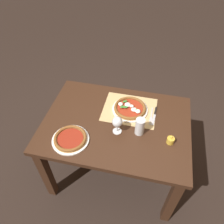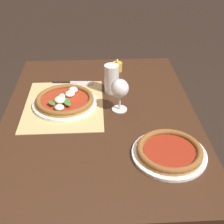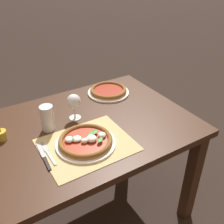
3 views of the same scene
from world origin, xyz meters
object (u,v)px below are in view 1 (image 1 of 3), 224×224
object	(u,v)px
pizza_near	(130,108)
pint_glass	(140,127)
fork	(151,116)
pizza_far	(70,139)
knife	(154,116)
wine_glass	(117,122)
votive_candle	(170,141)

from	to	relation	value
pizza_near	pint_glass	size ratio (longest dim) A/B	2.09
fork	pizza_far	bearing A→B (deg)	33.64
pint_glass	knife	size ratio (longest dim) A/B	0.67
pizza_near	pizza_far	bearing A→B (deg)	47.29
pizza_far	fork	world-z (taller)	pizza_far
pint_glass	fork	bearing A→B (deg)	-111.83
pizza_near	fork	bearing A→B (deg)	169.13
pizza_near	pizza_far	distance (m)	0.56
knife	wine_glass	bearing A→B (deg)	40.18
knife	pint_glass	bearing A→B (deg)	63.32
pizza_far	fork	xyz separation A→B (m)	(-0.57, -0.38, -0.01)
pizza_near	wine_glass	bearing A→B (deg)	76.99
pint_glass	fork	world-z (taller)	pint_glass
pizza_far	wine_glass	world-z (taller)	wine_glass
wine_glass	fork	xyz separation A→B (m)	(-0.25, -0.22, -0.10)
pizza_near	knife	bearing A→B (deg)	173.36
wine_glass	fork	world-z (taller)	wine_glass
wine_glass	fork	distance (m)	0.34
pint_glass	votive_candle	size ratio (longest dim) A/B	2.01
wine_glass	pint_glass	distance (m)	0.18
pizza_near	votive_candle	bearing A→B (deg)	142.36
knife	fork	bearing A→B (deg)	24.17
pizza_near	pint_glass	world-z (taller)	pint_glass
pizza_near	votive_candle	distance (m)	0.44
knife	votive_candle	bearing A→B (deg)	119.37
pizza_far	fork	size ratio (longest dim) A/B	1.41
wine_glass	pint_glass	size ratio (longest dim) A/B	1.07
pint_glass	votive_candle	world-z (taller)	pint_glass
pizza_far	wine_glass	distance (m)	0.37
wine_glass	fork	bearing A→B (deg)	-138.50
pint_glass	votive_candle	distance (m)	0.25
pizza_near	votive_candle	world-z (taller)	votive_candle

